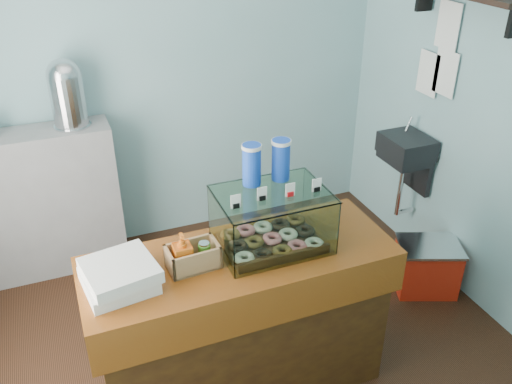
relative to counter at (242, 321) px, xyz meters
name	(u,v)px	position (x,y,z in m)	size (l,w,h in m)	color
ground	(228,351)	(0.00, 0.25, -0.46)	(3.50, 3.50, 0.00)	black
room_shell	(224,85)	(0.03, 0.26, 1.25)	(3.54, 3.04, 2.82)	#79ACB0
counter	(242,321)	(0.00, 0.00, 0.00)	(1.60, 0.60, 0.90)	#44270D
back_shelf	(47,203)	(-0.90, 1.57, 0.09)	(1.00, 0.32, 1.10)	gray
display_case	(271,214)	(0.19, 0.06, 0.61)	(0.56, 0.41, 0.52)	#35190F
condiment_crate	(190,255)	(-0.26, 0.00, 0.51)	(0.26, 0.17, 0.20)	#AA8055
pastry_boxes	(119,275)	(-0.60, -0.02, 0.50)	(0.36, 0.36, 0.12)	silver
coffee_urn	(67,92)	(-0.64, 1.58, 0.89)	(0.25, 0.25, 0.47)	silver
red_cooler	(427,267)	(1.51, 0.31, -0.27)	(0.51, 0.46, 0.37)	red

